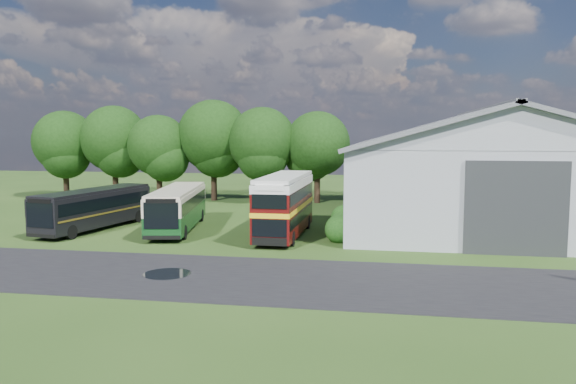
% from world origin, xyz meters
% --- Properties ---
extents(ground, '(120.00, 120.00, 0.00)m').
position_xyz_m(ground, '(0.00, 0.00, 0.00)').
color(ground, '#203B12').
rests_on(ground, ground).
extents(asphalt_road, '(60.00, 8.00, 0.02)m').
position_xyz_m(asphalt_road, '(3.00, -3.00, 0.00)').
color(asphalt_road, black).
rests_on(asphalt_road, ground).
extents(puddle, '(2.20, 2.20, 0.01)m').
position_xyz_m(puddle, '(-1.50, -3.00, 0.00)').
color(puddle, black).
rests_on(puddle, ground).
extents(storage_shed, '(18.80, 24.80, 8.15)m').
position_xyz_m(storage_shed, '(15.00, 15.98, 4.17)').
color(storage_shed, gray).
rests_on(storage_shed, ground).
extents(tree_far_left, '(6.12, 6.12, 8.64)m').
position_xyz_m(tree_far_left, '(-23.00, 24.00, 5.56)').
color(tree_far_left, black).
rests_on(tree_far_left, ground).
extents(tree_left_a, '(6.46, 6.46, 9.12)m').
position_xyz_m(tree_left_a, '(-18.00, 24.50, 5.87)').
color(tree_left_a, black).
rests_on(tree_left_a, ground).
extents(tree_left_b, '(5.78, 5.78, 8.16)m').
position_xyz_m(tree_left_b, '(-13.00, 23.50, 5.25)').
color(tree_left_b, black).
rests_on(tree_left_b, ground).
extents(tree_mid, '(6.80, 6.80, 9.60)m').
position_xyz_m(tree_mid, '(-8.00, 24.80, 6.18)').
color(tree_mid, black).
rests_on(tree_mid, ground).
extents(tree_right_a, '(6.26, 6.26, 8.83)m').
position_xyz_m(tree_right_a, '(-3.00, 23.80, 5.69)').
color(tree_right_a, black).
rests_on(tree_right_a, ground).
extents(tree_right_b, '(5.98, 5.98, 8.45)m').
position_xyz_m(tree_right_b, '(2.00, 24.60, 5.44)').
color(tree_right_b, black).
rests_on(tree_right_b, ground).
extents(shrub_front, '(1.70, 1.70, 1.70)m').
position_xyz_m(shrub_front, '(5.60, 6.00, 0.00)').
color(shrub_front, '#194714').
rests_on(shrub_front, ground).
extents(shrub_mid, '(1.60, 1.60, 1.60)m').
position_xyz_m(shrub_mid, '(5.60, 8.00, 0.00)').
color(shrub_mid, '#194714').
rests_on(shrub_mid, ground).
extents(shrub_back, '(1.80, 1.80, 1.80)m').
position_xyz_m(shrub_back, '(5.60, 10.00, 0.00)').
color(shrub_back, '#194714').
rests_on(shrub_back, ground).
extents(bus_green_single, '(4.12, 10.36, 2.79)m').
position_xyz_m(bus_green_single, '(-5.37, 8.42, 1.48)').
color(bus_green_single, black).
rests_on(bus_green_single, ground).
extents(bus_maroon_double, '(2.37, 8.95, 3.84)m').
position_xyz_m(bus_maroon_double, '(2.08, 7.38, 1.91)').
color(bus_maroon_double, black).
rests_on(bus_maroon_double, ground).
extents(bus_dark_single, '(3.87, 10.01, 2.69)m').
position_xyz_m(bus_dark_single, '(-10.93, 7.64, 1.43)').
color(bus_dark_single, black).
rests_on(bus_dark_single, ground).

